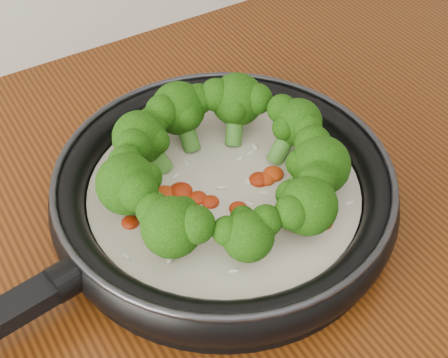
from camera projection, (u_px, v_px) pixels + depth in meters
skillet at (221, 187)px, 0.66m from camera, size 0.57×0.40×0.10m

